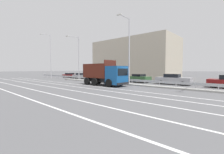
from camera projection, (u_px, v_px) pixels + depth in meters
name	position (u px, v px, depth m)	size (l,w,h in m)	color
ground_plane	(122.00, 86.00, 20.50)	(320.00, 320.00, 0.00)	#565659
lane_strip_0	(94.00, 86.00, 19.76)	(59.86, 0.16, 0.01)	silver
lane_strip_1	(83.00, 88.00, 18.37)	(59.86, 0.16, 0.01)	silver
lane_strip_2	(67.00, 90.00, 16.69)	(59.86, 0.16, 0.01)	silver
lane_strip_3	(44.00, 92.00, 14.79)	(59.86, 0.16, 0.01)	silver
lane_strip_4	(18.00, 95.00, 13.13)	(59.86, 0.16, 0.01)	silver
median_island	(129.00, 84.00, 21.67)	(32.92, 1.10, 0.18)	gray
median_guardrail	(132.00, 81.00, 22.32)	(59.86, 0.09, 0.78)	#9EA0A5
dump_truck	(109.00, 76.00, 20.43)	(6.73, 2.77, 3.49)	#144C8C
median_road_sign	(102.00, 76.00, 25.30)	(0.66, 0.16, 2.28)	white
street_lamp_0	(50.00, 54.00, 37.12)	(0.71, 2.43, 10.80)	#ADADB2
street_lamp_1	(78.00, 56.00, 29.03)	(0.71, 2.64, 8.54)	#ADADB2
street_lamp_2	(128.00, 48.00, 21.04)	(0.71, 2.74, 9.44)	#ADADB2
parked_car_0	(70.00, 75.00, 39.39)	(4.32, 2.12, 1.28)	maroon
parked_car_1	(81.00, 76.00, 35.97)	(4.64, 2.18, 1.35)	#A3A3A8
parked_car_2	(97.00, 76.00, 31.91)	(4.86, 2.16, 1.40)	black
parked_car_3	(115.00, 77.00, 28.91)	(3.98, 2.16, 1.38)	silver
parked_car_4	(138.00, 78.00, 25.66)	(4.22, 2.23, 1.44)	#335B33
parked_car_5	(173.00, 79.00, 21.99)	(4.93, 1.89, 1.58)	#A3A3A8
background_building_0	(134.00, 59.00, 40.58)	(21.72, 10.81, 9.99)	#B7AD99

